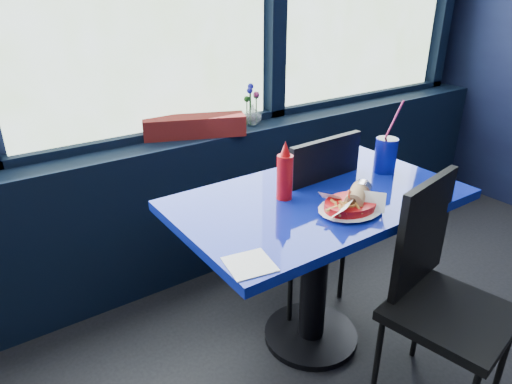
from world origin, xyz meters
The scene contains 10 objects.
window_sill centered at (0.00, 2.87, 0.40)m, with size 5.00×0.26×0.80m, color black.
near_table centered at (0.30, 2.00, 0.57)m, with size 1.20×0.70×0.75m.
chair_near_front centered at (0.48, 1.52, 0.52)m, with size 0.48×0.48×0.90m.
chair_near_back centered at (0.44, 2.24, 0.54)m, with size 0.44×0.45×0.93m.
planter_box centered at (0.18, 2.86, 0.85)m, with size 0.53×0.13×0.11m, color maroon.
flower_vase centered at (0.56, 2.87, 0.87)m, with size 0.14×0.15×0.23m.
food_basket centered at (0.30, 1.83, 0.78)m, with size 0.26×0.25×0.09m.
ketchup_bottle centered at (0.16, 2.06, 0.86)m, with size 0.06×0.06×0.24m.
soda_cup centered at (0.72, 2.03, 0.83)m, with size 0.10×0.10×0.33m.
napkin centered at (-0.22, 1.74, 0.75)m, with size 0.14×0.14×0.00m, color white.
Camera 1 is at (-0.88, 0.76, 1.54)m, focal length 32.00 mm.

